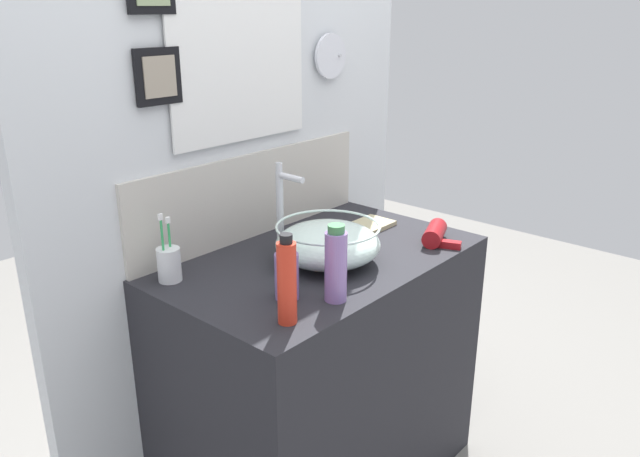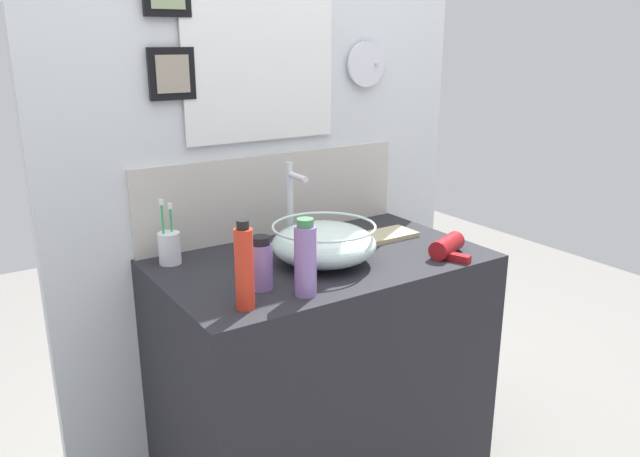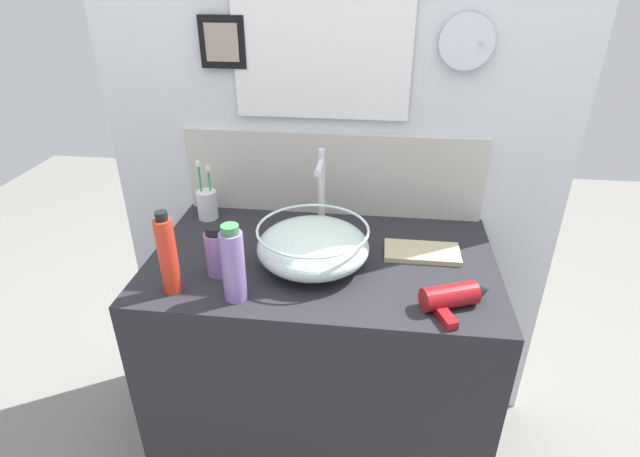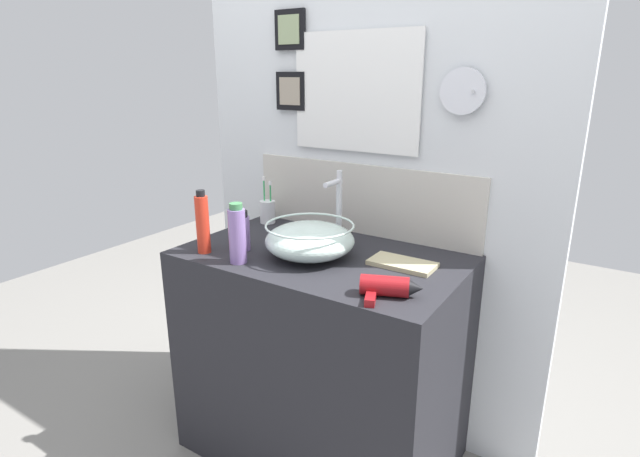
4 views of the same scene
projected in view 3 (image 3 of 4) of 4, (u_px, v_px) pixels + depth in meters
The scene contains 11 objects.
ground_plane at pixel (322, 450), 1.94m from camera, with size 6.00×6.00×0.00m, color gray.
vanity_counter at pixel (322, 366), 1.73m from camera, with size 1.05×0.63×0.88m, color #232328.
back_panel at pixel (334, 133), 1.69m from camera, with size 1.58×0.10×2.32m.
glass_bowl_sink at pixel (313, 246), 1.45m from camera, with size 0.33×0.33×0.13m.
faucet at pixel (321, 188), 1.58m from camera, with size 0.02×0.12×0.29m.
hair_drier at pixel (455, 297), 1.29m from camera, with size 0.20×0.18×0.06m.
toothbrush_cup at pixel (207, 204), 1.73m from camera, with size 0.07×0.07×0.21m.
spray_bottle at pixel (168, 255), 1.32m from camera, with size 0.05×0.05×0.24m.
lotion_bottle at pixel (233, 264), 1.29m from camera, with size 0.06×0.06×0.22m.
soap_dispenser at pixel (217, 251), 1.41m from camera, with size 0.07×0.07×0.15m.
hand_towel at pixel (422, 252), 1.53m from camera, with size 0.23×0.12×0.02m, color tan.
Camera 3 is at (0.15, -1.29, 1.68)m, focal length 28.00 mm.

